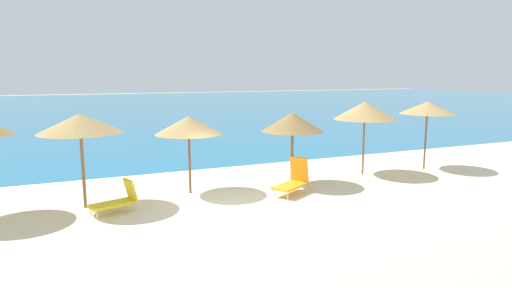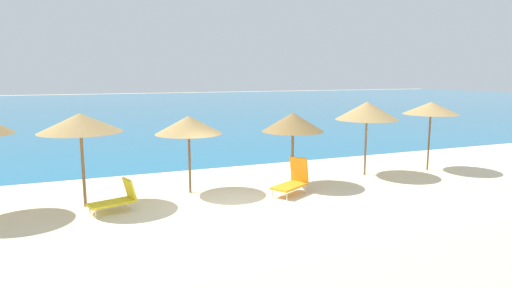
{
  "view_description": "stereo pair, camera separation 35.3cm",
  "coord_description": "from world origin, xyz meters",
  "px_view_note": "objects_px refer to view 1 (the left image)",
  "views": [
    {
      "loc": [
        -4.47,
        -11.37,
        3.91
      ],
      "look_at": [
        1.28,
        1.84,
        1.58
      ],
      "focal_mm": 30.44,
      "sensor_mm": 36.0,
      "label": 1
    },
    {
      "loc": [
        -4.14,
        -11.5,
        3.91
      ],
      "look_at": [
        1.28,
        1.84,
        1.58
      ],
      "focal_mm": 30.44,
      "sensor_mm": 36.0,
      "label": 2
    }
  ],
  "objects_px": {
    "lounge_chair_1": "(118,200)",
    "beach_umbrella_3": "(189,125)",
    "beach_umbrella_2": "(80,124)",
    "beach_umbrella_4": "(292,122)",
    "lounge_chair_0": "(293,180)",
    "beach_umbrella_6": "(427,108)",
    "beach_umbrella_5": "(365,111)"
  },
  "relations": [
    {
      "from": "beach_umbrella_4",
      "to": "beach_umbrella_2",
      "type": "bearing_deg",
      "value": 179.04
    },
    {
      "from": "beach_umbrella_2",
      "to": "lounge_chair_0",
      "type": "bearing_deg",
      "value": -9.88
    },
    {
      "from": "beach_umbrella_3",
      "to": "lounge_chair_1",
      "type": "relative_size",
      "value": 1.83
    },
    {
      "from": "beach_umbrella_4",
      "to": "lounge_chair_1",
      "type": "distance_m",
      "value": 6.34
    },
    {
      "from": "beach_umbrella_6",
      "to": "lounge_chair_0",
      "type": "relative_size",
      "value": 1.9
    },
    {
      "from": "beach_umbrella_3",
      "to": "lounge_chair_1",
      "type": "xyz_separation_m",
      "value": [
        -2.43,
        -1.19,
        -1.89
      ]
    },
    {
      "from": "beach_umbrella_3",
      "to": "beach_umbrella_5",
      "type": "relative_size",
      "value": 0.9
    },
    {
      "from": "beach_umbrella_3",
      "to": "beach_umbrella_6",
      "type": "bearing_deg",
      "value": -1.59
    },
    {
      "from": "beach_umbrella_6",
      "to": "beach_umbrella_3",
      "type": "bearing_deg",
      "value": 178.41
    },
    {
      "from": "beach_umbrella_6",
      "to": "lounge_chair_1",
      "type": "distance_m",
      "value": 12.54
    },
    {
      "from": "beach_umbrella_6",
      "to": "lounge_chair_1",
      "type": "bearing_deg",
      "value": -175.76
    },
    {
      "from": "beach_umbrella_2",
      "to": "lounge_chair_0",
      "type": "relative_size",
      "value": 1.89
    },
    {
      "from": "beach_umbrella_4",
      "to": "beach_umbrella_5",
      "type": "height_order",
      "value": "beach_umbrella_5"
    },
    {
      "from": "lounge_chair_1",
      "to": "beach_umbrella_3",
      "type": "bearing_deg",
      "value": -81.14
    },
    {
      "from": "lounge_chair_0",
      "to": "lounge_chair_1",
      "type": "distance_m",
      "value": 5.53
    },
    {
      "from": "beach_umbrella_5",
      "to": "lounge_chair_0",
      "type": "height_order",
      "value": "beach_umbrella_5"
    },
    {
      "from": "beach_umbrella_5",
      "to": "lounge_chair_1",
      "type": "relative_size",
      "value": 2.04
    },
    {
      "from": "beach_umbrella_3",
      "to": "beach_umbrella_4",
      "type": "bearing_deg",
      "value": -7.01
    },
    {
      "from": "lounge_chair_0",
      "to": "lounge_chair_1",
      "type": "relative_size",
      "value": 1.05
    },
    {
      "from": "beach_umbrella_2",
      "to": "lounge_chair_1",
      "type": "distance_m",
      "value": 2.45
    },
    {
      "from": "beach_umbrella_2",
      "to": "beach_umbrella_3",
      "type": "height_order",
      "value": "beach_umbrella_2"
    },
    {
      "from": "beach_umbrella_5",
      "to": "beach_umbrella_6",
      "type": "distance_m",
      "value": 2.96
    },
    {
      "from": "beach_umbrella_3",
      "to": "beach_umbrella_6",
      "type": "xyz_separation_m",
      "value": [
        9.89,
        -0.27,
        0.27
      ]
    },
    {
      "from": "beach_umbrella_3",
      "to": "lounge_chair_0",
      "type": "xyz_separation_m",
      "value": [
        3.09,
        -1.43,
        -1.8
      ]
    },
    {
      "from": "beach_umbrella_2",
      "to": "beach_umbrella_6",
      "type": "height_order",
      "value": "beach_umbrella_6"
    },
    {
      "from": "beach_umbrella_4",
      "to": "lounge_chair_0",
      "type": "xyz_separation_m",
      "value": [
        -0.48,
        -0.99,
        -1.79
      ]
    },
    {
      "from": "beach_umbrella_4",
      "to": "beach_umbrella_6",
      "type": "distance_m",
      "value": 6.32
    },
    {
      "from": "beach_umbrella_5",
      "to": "lounge_chair_1",
      "type": "distance_m",
      "value": 9.68
    },
    {
      "from": "beach_umbrella_4",
      "to": "beach_umbrella_6",
      "type": "bearing_deg",
      "value": 1.5
    },
    {
      "from": "beach_umbrella_2",
      "to": "beach_umbrella_4",
      "type": "height_order",
      "value": "beach_umbrella_2"
    },
    {
      "from": "beach_umbrella_3",
      "to": "beach_umbrella_4",
      "type": "distance_m",
      "value": 3.6
    },
    {
      "from": "lounge_chair_1",
      "to": "beach_umbrella_2",
      "type": "bearing_deg",
      "value": 27.03
    }
  ]
}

